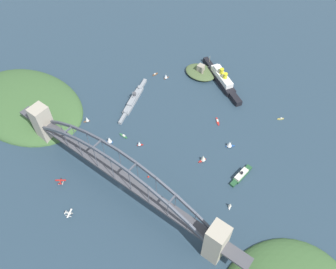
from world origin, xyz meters
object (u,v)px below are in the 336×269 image
(small_boat_6, at_px, (87,119))
(harbor_arch_bridge, at_px, (118,174))
(small_boat_8, at_px, (166,76))
(small_boat_3, at_px, (155,74))
(small_boat_0, at_px, (230,144))
(fort_island_mid_harbor, at_px, (200,72))
(small_boat_1, at_px, (203,158))
(small_boat_10, at_px, (281,119))
(small_boat_5, at_px, (218,121))
(naval_cruiser, at_px, (133,100))
(harbor_ferry_steamer, at_px, (241,175))
(small_boat_4, at_px, (123,136))
(channel_marker_buoy, at_px, (148,176))
(small_boat_7, at_px, (109,140))
(ocean_liner, at_px, (222,79))
(seaplane_taxiing_near_bridge, at_px, (69,214))
(small_boat_2, at_px, (139,144))
(small_boat_9, at_px, (230,205))
(seaplane_second_in_formation, at_px, (61,181))

(small_boat_6, bearing_deg, harbor_arch_bridge, -24.98)
(small_boat_8, bearing_deg, small_boat_3, -170.15)
(harbor_arch_bridge, height_order, small_boat_0, harbor_arch_bridge)
(fort_island_mid_harbor, xyz_separation_m, small_boat_1, (80.31, -116.29, 0.49))
(small_boat_3, distance_m, small_boat_10, 171.30)
(small_boat_5, relative_size, small_boat_8, 1.23)
(harbor_arch_bridge, height_order, small_boat_10, harbor_arch_bridge)
(small_boat_1, distance_m, small_boat_10, 113.54)
(small_boat_1, bearing_deg, naval_cruiser, 168.75)
(small_boat_0, bearing_deg, harbor_arch_bridge, -118.63)
(small_boat_6, bearing_deg, naval_cruiser, 69.88)
(harbor_ferry_steamer, xyz_separation_m, small_boat_5, (-59.40, 50.69, -1.95))
(small_boat_4, xyz_separation_m, small_boat_6, (-49.32, -8.70, 3.03))
(small_boat_8, height_order, channel_marker_buoy, small_boat_8)
(small_boat_6, xyz_separation_m, small_boat_7, (42.64, -7.15, 0.56))
(small_boat_7, bearing_deg, small_boat_8, 96.80)
(harbor_ferry_steamer, relative_size, small_boat_1, 3.50)
(ocean_liner, relative_size, small_boat_6, 10.22)
(fort_island_mid_harbor, relative_size, small_boat_10, 6.69)
(harbor_arch_bridge, bearing_deg, seaplane_taxiing_near_bridge, -110.84)
(harbor_arch_bridge, distance_m, small_boat_5, 141.04)
(small_boat_2, height_order, small_boat_9, small_boat_9)
(seaplane_taxiing_near_bridge, xyz_separation_m, small_boat_2, (-0.39, 104.26, 1.33))
(small_boat_6, distance_m, channel_marker_buoy, 107.37)
(naval_cruiser, relative_size, small_boat_9, 10.41)
(small_boat_9, distance_m, channel_marker_buoy, 87.20)
(small_boat_7, relative_size, small_boat_10, 1.51)
(small_boat_10, distance_m, channel_marker_buoy, 174.10)
(ocean_liner, xyz_separation_m, small_boat_3, (-78.70, -40.23, -5.33))
(small_boat_2, bearing_deg, harbor_ferry_steamer, 16.19)
(small_boat_8, xyz_separation_m, small_boat_10, (153.04, 24.16, -2.99))
(small_boat_3, bearing_deg, small_boat_6, -95.90)
(small_boat_8, distance_m, small_boat_9, 197.65)
(small_boat_2, relative_size, small_boat_4, 0.65)
(small_boat_10, bearing_deg, small_boat_5, -140.08)
(harbor_arch_bridge, bearing_deg, small_boat_5, 77.14)
(small_boat_6, xyz_separation_m, small_boat_9, (190.69, 4.63, -0.34))
(naval_cruiser, relative_size, seaplane_second_in_formation, 8.03)
(naval_cruiser, height_order, small_boat_3, naval_cruiser)
(small_boat_5, relative_size, small_boat_10, 1.55)
(fort_island_mid_harbor, bearing_deg, seaplane_second_in_formation, -95.20)
(small_boat_1, bearing_deg, small_boat_10, 68.87)
(naval_cruiser, relative_size, small_boat_0, 8.26)
(seaplane_second_in_formation, relative_size, small_boat_0, 1.03)
(seaplane_second_in_formation, distance_m, small_boat_1, 149.50)
(seaplane_second_in_formation, xyz_separation_m, small_boat_5, (83.91, 167.69, -1.41))
(naval_cruiser, height_order, small_boat_7, naval_cruiser)
(small_boat_3, distance_m, small_boat_4, 111.70)
(small_boat_6, height_order, small_boat_8, small_boat_6)
(seaplane_taxiing_near_bridge, height_order, seaplane_second_in_formation, seaplane_second_in_formation)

